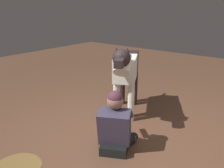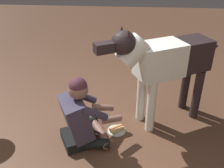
{
  "view_description": "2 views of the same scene",
  "coord_description": "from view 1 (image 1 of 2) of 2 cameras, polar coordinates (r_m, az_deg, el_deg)",
  "views": [
    {
      "loc": [
        2.24,
        1.81,
        1.81
      ],
      "look_at": [
        -0.37,
        -0.24,
        0.66
      ],
      "focal_mm": 36.26,
      "sensor_mm": 36.0,
      "label": 1
    },
    {
      "loc": [
        -0.33,
        2.48,
        2.03
      ],
      "look_at": [
        -0.13,
        -0.08,
        0.58
      ],
      "focal_mm": 41.28,
      "sensor_mm": 36.0,
      "label": 2
    }
  ],
  "objects": [
    {
      "name": "hot_dog_on_plate",
      "position": [
        3.49,
        2.0,
        -11.51
      ],
      "size": [
        0.22,
        0.22,
        0.06
      ],
      "color": "silver",
      "rests_on": "ground"
    },
    {
      "name": "ground_plane",
      "position": [
        3.4,
        -0.67,
        -12.99
      ],
      "size": [
        13.08,
        13.08,
        0.0
      ],
      "primitive_type": "plane",
      "color": "brown"
    },
    {
      "name": "person_sitting_on_floor",
      "position": [
        2.97,
        0.81,
        -10.51
      ],
      "size": [
        0.73,
        0.63,
        0.82
      ],
      "color": "black",
      "rests_on": "ground"
    },
    {
      "name": "large_dog",
      "position": [
        3.72,
        3.5,
        3.63
      ],
      "size": [
        1.44,
        0.84,
        1.27
      ],
      "color": "silver",
      "rests_on": "ground"
    }
  ]
}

